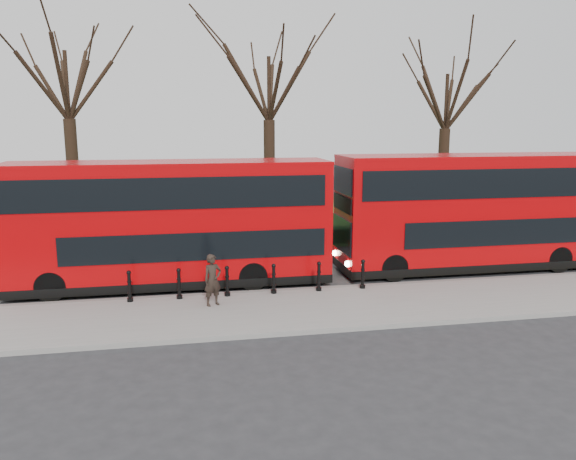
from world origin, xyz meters
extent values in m
plane|color=#28282B|center=(0.00, 0.00, 0.00)|extent=(120.00, 120.00, 0.00)
cube|color=gray|center=(0.00, -3.00, 0.07)|extent=(60.00, 4.00, 0.15)
cube|color=slate|center=(0.00, -1.00, 0.07)|extent=(60.00, 0.25, 0.16)
cube|color=#22501A|center=(0.00, 15.00, 0.03)|extent=(60.00, 18.00, 0.06)
cube|color=black|center=(0.00, 6.80, 0.40)|extent=(60.00, 0.90, 0.80)
cube|color=yellow|center=(0.00, -0.70, 0.01)|extent=(60.00, 0.10, 0.01)
cube|color=yellow|center=(0.00, -0.50, 0.01)|extent=(60.00, 0.10, 0.01)
cylinder|color=black|center=(-8.00, 10.00, 3.07)|extent=(0.60, 0.60, 6.15)
cylinder|color=black|center=(2.00, 10.00, 3.05)|extent=(0.60, 0.60, 6.10)
cylinder|color=black|center=(12.00, 10.00, 2.81)|extent=(0.60, 0.60, 5.63)
cylinder|color=black|center=(-4.48, -1.35, 0.65)|extent=(0.15, 0.15, 1.00)
cylinder|color=black|center=(-2.87, -1.35, 0.65)|extent=(0.15, 0.15, 1.00)
cylinder|color=black|center=(-1.27, -1.35, 0.65)|extent=(0.15, 0.15, 1.00)
cylinder|color=black|center=(0.34, -1.35, 0.65)|extent=(0.15, 0.15, 1.00)
cylinder|color=black|center=(1.94, -1.35, 0.65)|extent=(0.15, 0.15, 1.00)
cylinder|color=black|center=(3.55, -1.35, 0.65)|extent=(0.15, 0.15, 1.00)
cube|color=#AD0206|center=(-3.08, 0.80, 2.48)|extent=(11.47, 2.61, 4.22)
cube|color=black|center=(-3.08, 0.80, 0.31)|extent=(11.49, 2.63, 0.31)
cube|color=black|center=(-2.24, -0.51, 1.72)|extent=(9.18, 0.04, 0.99)
cube|color=black|center=(-3.08, -0.51, 3.60)|extent=(10.84, 0.04, 1.09)
cube|color=black|center=(-8.83, 0.80, 2.82)|extent=(0.06, 2.29, 0.57)
cylinder|color=black|center=(-7.14, -0.34, 0.52)|extent=(1.04, 0.31, 1.04)
cylinder|color=black|center=(-7.14, 1.95, 0.52)|extent=(1.04, 0.31, 1.04)
cylinder|color=black|center=(-0.26, -0.34, 0.52)|extent=(1.04, 0.31, 1.04)
cylinder|color=black|center=(-0.26, 1.95, 0.52)|extent=(1.04, 0.31, 1.04)
cube|color=#AD0206|center=(9.32, 0.98, 2.53)|extent=(11.73, 2.67, 4.32)
cube|color=black|center=(9.32, 0.98, 0.32)|extent=(11.75, 2.69, 0.32)
cube|color=black|center=(10.17, -0.37, 1.76)|extent=(9.38, 0.04, 1.01)
cube|color=black|center=(9.32, -0.37, 3.68)|extent=(11.09, 0.04, 1.12)
cube|color=black|center=(3.44, 0.98, 2.88)|extent=(0.06, 2.35, 0.59)
cylinder|color=black|center=(5.16, -0.20, 0.53)|extent=(1.07, 0.32, 1.07)
cylinder|color=black|center=(5.16, 2.15, 0.53)|extent=(1.07, 0.32, 1.07)
cylinder|color=black|center=(12.20, -0.20, 0.53)|extent=(1.07, 0.32, 1.07)
cylinder|color=black|center=(12.20, 2.15, 0.53)|extent=(1.07, 0.32, 1.07)
imported|color=black|center=(-1.80, -2.26, 0.99)|extent=(0.73, 0.62, 1.69)
camera|label=1|loc=(-2.70, -19.77, 5.97)|focal=35.00mm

